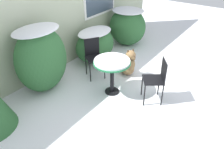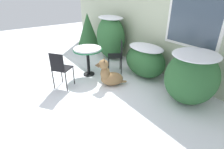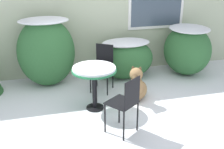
{
  "view_description": "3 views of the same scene",
  "coord_description": "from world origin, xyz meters",
  "px_view_note": "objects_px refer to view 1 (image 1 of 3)",
  "views": [
    {
      "loc": [
        -3.39,
        -1.7,
        2.77
      ],
      "look_at": [
        -0.34,
        0.48,
        0.43
      ],
      "focal_mm": 35.0,
      "sensor_mm": 36.0,
      "label": 1
    },
    {
      "loc": [
        3.57,
        -1.52,
        2.15
      ],
      "look_at": [
        0.51,
        0.67,
        0.28
      ],
      "focal_mm": 28.0,
      "sensor_mm": 36.0,
      "label": 2
    },
    {
      "loc": [
        -1.15,
        -3.75,
        2.38
      ],
      "look_at": [
        0.0,
        0.6,
        0.55
      ],
      "focal_mm": 45.0,
      "sensor_mm": 36.0,
      "label": 3
    }
  ],
  "objects_px": {
    "patio_chair_near_table": "(94,56)",
    "patio_table": "(112,65)",
    "patio_chair_far_side": "(157,78)",
    "dog": "(127,65)"
  },
  "relations": [
    {
      "from": "patio_chair_near_table",
      "to": "patio_chair_far_side",
      "type": "height_order",
      "value": "same"
    },
    {
      "from": "patio_chair_near_table",
      "to": "patio_chair_far_side",
      "type": "relative_size",
      "value": 1.0
    },
    {
      "from": "patio_table",
      "to": "patio_chair_near_table",
      "type": "bearing_deg",
      "value": 66.78
    },
    {
      "from": "patio_table",
      "to": "patio_chair_far_side",
      "type": "height_order",
      "value": "patio_chair_far_side"
    },
    {
      "from": "dog",
      "to": "patio_chair_near_table",
      "type": "bearing_deg",
      "value": 159.56
    },
    {
      "from": "patio_chair_near_table",
      "to": "dog",
      "type": "relative_size",
      "value": 1.24
    },
    {
      "from": "patio_chair_far_side",
      "to": "patio_chair_near_table",
      "type": "bearing_deg",
      "value": -127.71
    },
    {
      "from": "patio_chair_near_table",
      "to": "patio_chair_far_side",
      "type": "distance_m",
      "value": 1.58
    },
    {
      "from": "patio_chair_near_table",
      "to": "dog",
      "type": "xyz_separation_m",
      "value": [
        0.49,
        -0.61,
        -0.26
      ]
    },
    {
      "from": "patio_chair_near_table",
      "to": "patio_table",
      "type": "bearing_deg",
      "value": -80.59
    }
  ]
}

